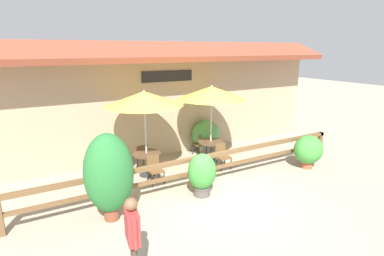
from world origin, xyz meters
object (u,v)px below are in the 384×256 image
object	(u,v)px
chair_near_wallside	(141,155)
dining_table_near	(147,157)
potted_plant_small_flowering	(206,135)
chair_middle_streetside	(222,155)
chair_middle_wallside	(201,143)
patio_umbrella_middle	(212,93)
potted_plant_tall_tropical	(308,150)
chair_near_streetside	(155,168)
dining_table_middle	(211,145)
pedestrian	(132,229)
patio_umbrella_near	(144,99)
potted_plant_corner_fern	(202,174)
potted_plant_broad_leaf	(109,174)

from	to	relation	value
chair_near_wallside	dining_table_near	bearing A→B (deg)	81.44
chair_near_wallside	potted_plant_small_flowering	world-z (taller)	potted_plant_small_flowering
chair_middle_streetside	chair_middle_wallside	distance (m)	1.49
dining_table_near	potted_plant_small_flowering	world-z (taller)	potted_plant_small_flowering
patio_umbrella_middle	potted_plant_tall_tropical	distance (m)	3.82
chair_middle_wallside	potted_plant_tall_tropical	bearing A→B (deg)	122.52
chair_near_streetside	patio_umbrella_middle	xyz separation A→B (m)	(2.45, 0.70, 2.03)
dining_table_middle	pedestrian	world-z (taller)	pedestrian
chair_middle_wallside	potted_plant_small_flowering	distance (m)	0.45
patio_umbrella_middle	pedestrian	bearing A→B (deg)	-135.07
dining_table_middle	potted_plant_small_flowering	distance (m)	1.00
chair_middle_streetside	chair_middle_wallside	xyz separation A→B (m)	(0.03, 1.49, 0.00)
patio_umbrella_middle	patio_umbrella_near	bearing A→B (deg)	-178.90
chair_near_wallside	potted_plant_tall_tropical	bearing A→B (deg)	146.20
dining_table_middle	chair_middle_wallside	distance (m)	0.76
patio_umbrella_middle	pedestrian	distance (m)	6.22
potted_plant_corner_fern	pedestrian	world-z (taller)	pedestrian
chair_near_streetside	dining_table_middle	distance (m)	2.56
patio_umbrella_near	chair_near_wallside	size ratio (longest dim) A/B	3.25
dining_table_near	chair_near_wallside	bearing A→B (deg)	86.52
chair_near_wallside	patio_umbrella_middle	world-z (taller)	patio_umbrella_middle
chair_near_wallside	chair_middle_streetside	bearing A→B (deg)	145.62
potted_plant_corner_fern	chair_middle_streetside	bearing A→B (deg)	39.80
dining_table_middle	potted_plant_small_flowering	bearing A→B (deg)	68.83
chair_near_wallside	potted_plant_broad_leaf	size ratio (longest dim) A/B	0.40
potted_plant_tall_tropical	potted_plant_corner_fern	bearing A→B (deg)	179.34
chair_near_streetside	pedestrian	size ratio (longest dim) A/B	0.53
pedestrian	chair_middle_wallside	bearing A→B (deg)	-33.17
chair_near_streetside	patio_umbrella_near	bearing A→B (deg)	87.86
chair_near_wallside	chair_middle_wallside	bearing A→B (deg)	178.06
chair_middle_streetside	potted_plant_small_flowering	world-z (taller)	potted_plant_small_flowering
potted_plant_broad_leaf	dining_table_middle	bearing A→B (deg)	26.70
chair_near_wallside	potted_plant_corner_fern	world-z (taller)	potted_plant_corner_fern
patio_umbrella_middle	pedestrian	size ratio (longest dim) A/B	1.71
chair_near_wallside	patio_umbrella_middle	bearing A→B (deg)	160.74
dining_table_near	potted_plant_corner_fern	size ratio (longest dim) A/B	0.75
chair_middle_streetside	potted_plant_tall_tropical	distance (m)	2.93
potted_plant_broad_leaf	pedestrian	xyz separation A→B (m)	(-0.16, -2.20, -0.12)
chair_near_streetside	potted_plant_broad_leaf	distance (m)	2.26
dining_table_near	chair_middle_wallside	distance (m)	2.60
patio_umbrella_near	potted_plant_broad_leaf	distance (m)	2.94
patio_umbrella_middle	chair_near_wallside	bearing A→B (deg)	165.82
chair_near_wallside	potted_plant_tall_tropical	distance (m)	5.69
chair_near_streetside	potted_plant_small_flowering	distance (m)	3.26
patio_umbrella_near	dining_table_middle	distance (m)	3.10
patio_umbrella_middle	potted_plant_corner_fern	world-z (taller)	patio_umbrella_middle
chair_near_streetside	chair_middle_wallside	xyz separation A→B (m)	(2.47, 1.45, 0.00)
chair_near_streetside	chair_middle_wallside	size ratio (longest dim) A/B	1.00
patio_umbrella_near	chair_middle_wallside	world-z (taller)	patio_umbrella_near
potted_plant_corner_fern	chair_near_wallside	bearing A→B (deg)	106.84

